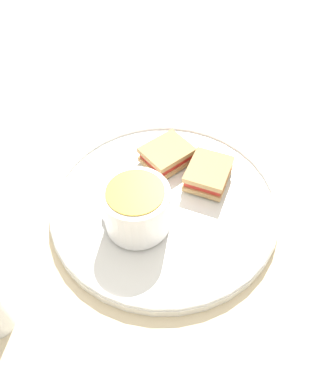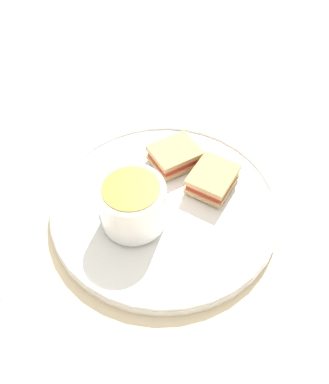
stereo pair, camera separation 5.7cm
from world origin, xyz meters
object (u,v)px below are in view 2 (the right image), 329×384
object	(u,v)px
soup_bowl	(133,204)
spoon	(109,203)
sandwich_half_far	(175,155)
sandwich_half_near	(213,179)

from	to	relation	value
soup_bowl	spoon	xyz separation A→B (m)	(0.02, -0.04, -0.03)
soup_bowl	sandwich_half_far	distance (m)	0.14
sandwich_half_near	sandwich_half_far	xyz separation A→B (m)	(0.02, -0.08, 0.00)
sandwich_half_near	sandwich_half_far	bearing A→B (deg)	-72.74
spoon	sandwich_half_far	size ratio (longest dim) A/B	1.40
soup_bowl	sandwich_half_near	distance (m)	0.14
spoon	soup_bowl	bearing A→B (deg)	56.99
sandwich_half_near	soup_bowl	bearing A→B (deg)	-1.98
soup_bowl	sandwich_half_near	size ratio (longest dim) A/B	0.98
soup_bowl	sandwich_half_near	world-z (taller)	soup_bowl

